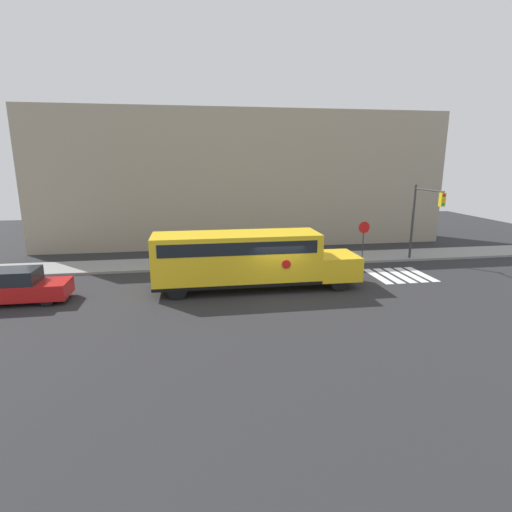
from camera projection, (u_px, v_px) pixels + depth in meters
ground_plane at (277, 293)px, 20.47m from camera, size 60.00×60.00×0.00m
sidewalk_strip at (257, 261)px, 26.69m from camera, size 44.00×3.00×0.15m
building_backdrop at (244, 179)px, 31.75m from camera, size 32.00×4.00×10.38m
crosswalk_stripes at (399, 275)px, 23.60m from camera, size 3.30×3.20×0.01m
school_bus at (246, 257)px, 20.68m from camera, size 10.70×2.57×2.98m
parked_car at (14, 287)px, 18.85m from camera, size 4.78×1.76×1.63m
stop_sign at (364, 234)px, 26.68m from camera, size 0.78×0.10×2.66m
traffic_light at (423, 213)px, 25.47m from camera, size 0.28×3.19×5.07m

